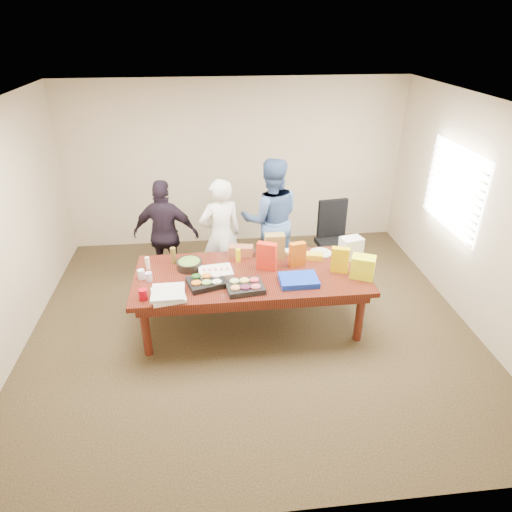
{
  "coord_description": "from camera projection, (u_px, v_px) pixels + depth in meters",
  "views": [
    {
      "loc": [
        -0.45,
        -4.64,
        3.49
      ],
      "look_at": [
        0.07,
        0.1,
        0.93
      ],
      "focal_mm": 31.43,
      "sensor_mm": 36.0,
      "label": 1
    }
  ],
  "objects": [
    {
      "name": "mayo_jar",
      "position": [
        262.0,
        250.0,
        5.78
      ],
      "size": [
        0.1,
        0.1,
        0.15
      ],
      "primitive_type": "cylinder",
      "rotation": [
        0.0,
        0.0,
        0.07
      ],
      "color": "white",
      "rests_on": "conference_table"
    },
    {
      "name": "chip_bag_blue",
      "position": [
        299.0,
        280.0,
        5.2
      ],
      "size": [
        0.44,
        0.34,
        0.07
      ],
      "primitive_type": "cube",
      "rotation": [
        0.0,
        0.0,
        0.01
      ],
      "color": "#1134C1",
      "rests_on": "conference_table"
    },
    {
      "name": "wall_back",
      "position": [
        236.0,
        165.0,
        7.31
      ],
      "size": [
        5.5,
        0.04,
        2.7
      ],
      "primitive_type": "cube",
      "color": "beige",
      "rests_on": "floor"
    },
    {
      "name": "office_chair",
      "position": [
        334.0,
        241.0,
        6.67
      ],
      "size": [
        0.61,
        0.61,
        1.06
      ],
      "primitive_type": "cube",
      "rotation": [
        0.0,
        0.0,
        0.13
      ],
      "color": "black",
      "rests_on": "floor"
    },
    {
      "name": "ranch_bottle",
      "position": [
        148.0,
        263.0,
        5.46
      ],
      "size": [
        0.06,
        0.06,
        0.16
      ],
      "primitive_type": "cylinder",
      "rotation": [
        0.0,
        0.0,
        0.13
      ],
      "color": "#F9EFCE",
      "rests_on": "conference_table"
    },
    {
      "name": "salad_bowl",
      "position": [
        189.0,
        265.0,
        5.49
      ],
      "size": [
        0.36,
        0.36,
        0.1
      ],
      "primitive_type": "cylinder",
      "rotation": [
        0.0,
        0.0,
        -0.17
      ],
      "color": "black",
      "rests_on": "conference_table"
    },
    {
      "name": "dip_bowl_a",
      "position": [
        290.0,
        252.0,
        5.82
      ],
      "size": [
        0.15,
        0.15,
        0.06
      ],
      "primitive_type": "cylinder",
      "rotation": [
        0.0,
        0.0,
        0.06
      ],
      "color": "#F7F3C3",
      "rests_on": "conference_table"
    },
    {
      "name": "veggie_tray",
      "position": [
        207.0,
        282.0,
        5.16
      ],
      "size": [
        0.5,
        0.44,
        0.06
      ],
      "primitive_type": "cube",
      "rotation": [
        0.0,
        0.0,
        0.3
      ],
      "color": "black",
      "rests_on": "conference_table"
    },
    {
      "name": "plate_b",
      "position": [
        281.0,
        251.0,
        5.9
      ],
      "size": [
        0.28,
        0.28,
        0.01
      ],
      "primitive_type": "cylinder",
      "rotation": [
        0.0,
        0.0,
        -0.34
      ],
      "color": "silver",
      "rests_on": "conference_table"
    },
    {
      "name": "conference_table",
      "position": [
        251.0,
        299.0,
        5.58
      ],
      "size": [
        2.8,
        1.2,
        0.75
      ],
      "primitive_type": "cube",
      "color": "#4C1C0F",
      "rests_on": "floor"
    },
    {
      "name": "window_panel",
      "position": [
        454.0,
        189.0,
        5.84
      ],
      "size": [
        0.03,
        1.4,
        1.1
      ],
      "primitive_type": "cube",
      "color": "white",
      "rests_on": "wall_right"
    },
    {
      "name": "chip_bag_red",
      "position": [
        267.0,
        256.0,
        5.42
      ],
      "size": [
        0.26,
        0.18,
        0.35
      ],
      "primitive_type": "cube",
      "rotation": [
        0.0,
        0.0,
        -0.39
      ],
      "color": "red",
      "rests_on": "conference_table"
    },
    {
      "name": "person_left",
      "position": [
        166.0,
        234.0,
        6.28
      ],
      "size": [
        0.98,
        0.55,
        1.58
      ],
      "primitive_type": "imported",
      "rotation": [
        0.0,
        0.0,
        2.96
      ],
      "color": "black",
      "rests_on": "floor"
    },
    {
      "name": "dressing_bottle",
      "position": [
        173.0,
        256.0,
        5.57
      ],
      "size": [
        0.07,
        0.07,
        0.21
      ],
      "primitive_type": "cylinder",
      "rotation": [
        0.0,
        0.0,
        -0.05
      ],
      "color": "brown",
      "rests_on": "conference_table"
    },
    {
      "name": "grocery_bag_white",
      "position": [
        351.0,
        248.0,
        5.68
      ],
      "size": [
        0.3,
        0.25,
        0.28
      ],
      "primitive_type": "cube",
      "rotation": [
        0.0,
        0.0,
        0.25
      ],
      "color": "white",
      "rests_on": "conference_table"
    },
    {
      "name": "mustard_bottle",
      "position": [
        238.0,
        255.0,
        5.63
      ],
      "size": [
        0.07,
        0.07,
        0.17
      ],
      "primitive_type": "cylinder",
      "rotation": [
        0.0,
        0.0,
        -0.23
      ],
      "color": "#F4EB06",
      "rests_on": "conference_table"
    },
    {
      "name": "red_cup",
      "position": [
        143.0,
        294.0,
        4.88
      ],
      "size": [
        0.12,
        0.12,
        0.12
      ],
      "primitive_type": "cylinder",
      "rotation": [
        0.0,
        0.0,
        -0.35
      ],
      "color": "#A80613",
      "rests_on": "conference_table"
    },
    {
      "name": "person_right",
      "position": [
        271.0,
        219.0,
        6.46
      ],
      "size": [
        0.88,
        0.69,
        1.8
      ],
      "primitive_type": "imported",
      "rotation": [
        0.0,
        0.0,
        3.13
      ],
      "color": "#415F96",
      "rests_on": "floor"
    },
    {
      "name": "bread_loaf",
      "position": [
        241.0,
        250.0,
        5.79
      ],
      "size": [
        0.33,
        0.19,
        0.13
      ],
      "primitive_type": "cube",
      "rotation": [
        0.0,
        0.0,
        -0.17
      ],
      "color": "#9A5637",
      "rests_on": "conference_table"
    },
    {
      "name": "plate_a",
      "position": [
        320.0,
        253.0,
        5.85
      ],
      "size": [
        0.32,
        0.32,
        0.02
      ],
      "primitive_type": "cylinder",
      "rotation": [
        0.0,
        0.0,
        -0.12
      ],
      "color": "silver",
      "rests_on": "conference_table"
    },
    {
      "name": "dip_bowl_b",
      "position": [
        191.0,
        264.0,
        5.55
      ],
      "size": [
        0.16,
        0.16,
        0.06
      ],
      "primitive_type": "cylinder",
      "rotation": [
        0.0,
        0.0,
        0.05
      ],
      "color": "beige",
      "rests_on": "conference_table"
    },
    {
      "name": "pizza_box_upper",
      "position": [
        168.0,
        293.0,
        4.91
      ],
      "size": [
        0.36,
        0.36,
        0.04
      ],
      "primitive_type": "cube",
      "rotation": [
        0.0,
        0.0,
        0.02
      ],
      "color": "silver",
      "rests_on": "pizza_box_lower"
    },
    {
      "name": "person_center",
      "position": [
        221.0,
        236.0,
        6.17
      ],
      "size": [
        0.68,
        0.55,
        1.63
      ],
      "primitive_type": "imported",
      "rotation": [
        0.0,
        0.0,
        3.44
      ],
      "color": "silver",
      "rests_on": "floor"
    },
    {
      "name": "kraft_bag",
      "position": [
        275.0,
        246.0,
        5.68
      ],
      "size": [
        0.25,
        0.14,
        0.33
      ],
      "primitive_type": "cube",
      "rotation": [
        0.0,
        0.0,
        -0.0
      ],
      "color": "olive",
      "rests_on": "conference_table"
    },
    {
      "name": "banana_bunch",
      "position": [
        315.0,
        256.0,
        5.71
      ],
      "size": [
        0.24,
        0.18,
        0.07
      ],
      "primitive_type": "cube",
      "rotation": [
        0.0,
        0.0,
        -0.29
      ],
      "color": "yellow",
      "rests_on": "conference_table"
    },
    {
      "name": "ceiling",
      "position": [
        250.0,
        104.0,
        4.48
      ],
      "size": [
        5.5,
        5.0,
        0.02
      ],
      "primitive_type": "cube",
      "color": "white",
      "rests_on": "wall_back"
    },
    {
      "name": "fruit_tray",
      "position": [
        245.0,
        287.0,
        5.07
      ],
      "size": [
        0.45,
        0.37,
        0.06
      ],
      "primitive_type": "cube",
      "rotation": [
        0.0,
        0.0,
        0.12
      ],
      "color": "black",
      "rests_on": "conference_table"
    },
    {
      "name": "clear_cup_a",
      "position": [
        149.0,
        277.0,
        5.23
      ],
      "size": [
        0.09,
        0.09,
        0.11
      ],
      "primitive_type": "cylinder",
      "rotation": [
        0.0,
        0.0,
        -0.22
      ],
      "color": "white",
      "rests_on": "conference_table"
    },
    {
      "name": "window_blinds",
      "position": [
        451.0,
        189.0,
        5.83
      ],
      "size": [
        0.04,
        1.36,
        1.0
      ],
      "primitive_type": "cube",
      "color": "beige",
      "rests_on": "wall_right"
    },
    {
      "name": "floor",
      "position": [
        251.0,
        324.0,
        5.76
      ],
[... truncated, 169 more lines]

